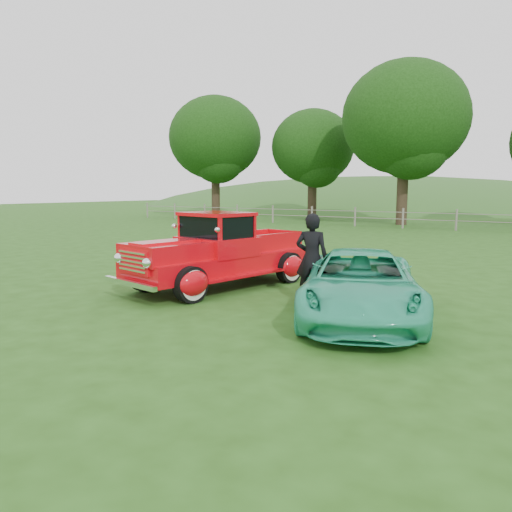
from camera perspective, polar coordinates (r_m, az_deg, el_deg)
The scene contains 9 objects.
ground at distance 9.76m, azimuth -4.29°, elevation -6.07°, with size 140.00×140.00×0.00m, color #244A13.
distant_hills at distance 68.07m, azimuth 24.45°, elevation 1.19°, with size 116.00×60.00×18.00m.
fence_line at distance 30.15m, azimuth 21.93°, elevation 3.86°, with size 48.00×0.12×1.20m.
tree_far_west at distance 42.49m, azimuth -4.69°, elevation 13.27°, with size 7.60×7.60×9.93m.
tree_mid_west at distance 39.86m, azimuth 6.51°, elevation 12.27°, with size 6.40×6.40×8.46m.
tree_near_west at distance 34.27m, azimuth 16.68°, elevation 14.87°, with size 8.00×8.00×10.42m.
red_pickup at distance 11.79m, azimuth -4.26°, elevation 0.24°, with size 2.92×5.23×1.78m.
teal_sedan at distance 9.10m, azimuth 11.83°, elevation -3.28°, with size 2.03×4.40×1.22m, color #2DB78A.
man at distance 10.22m, azimuth 6.39°, elevation -0.24°, with size 0.67×0.44×1.83m, color black.
Camera 1 is at (5.75, -7.54, 2.31)m, focal length 35.00 mm.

